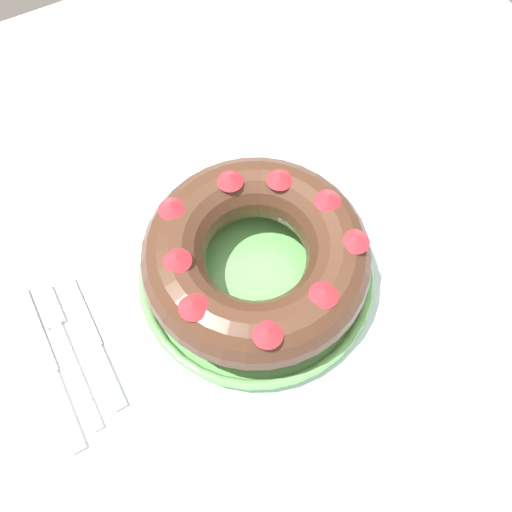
{
  "coord_description": "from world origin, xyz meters",
  "views": [
    {
      "loc": [
        -0.11,
        -0.24,
        1.31
      ],
      "look_at": [
        0.02,
        -0.01,
        0.8
      ],
      "focal_mm": 35.0,
      "sensor_mm": 36.0,
      "label": 1
    }
  ],
  "objects_px": {
    "fork": "(64,344)",
    "serving_knife": "(52,377)",
    "cake_knife": "(96,350)",
    "serving_dish": "(256,273)",
    "bundt_cake": "(256,256)"
  },
  "relations": [
    {
      "from": "serving_dish",
      "to": "cake_knife",
      "type": "distance_m",
      "value": 0.21
    },
    {
      "from": "serving_dish",
      "to": "fork",
      "type": "relative_size",
      "value": 1.53
    },
    {
      "from": "serving_knife",
      "to": "fork",
      "type": "bearing_deg",
      "value": 46.17
    },
    {
      "from": "bundt_cake",
      "to": "fork",
      "type": "height_order",
      "value": "bundt_cake"
    },
    {
      "from": "cake_knife",
      "to": "bundt_cake",
      "type": "bearing_deg",
      "value": 0.36
    },
    {
      "from": "serving_dish",
      "to": "serving_knife",
      "type": "xyz_separation_m",
      "value": [
        -0.27,
        0.0,
        -0.01
      ]
    },
    {
      "from": "fork",
      "to": "serving_knife",
      "type": "height_order",
      "value": "serving_knife"
    },
    {
      "from": "bundt_cake",
      "to": "cake_knife",
      "type": "height_order",
      "value": "bundt_cake"
    },
    {
      "from": "serving_dish",
      "to": "fork",
      "type": "height_order",
      "value": "serving_dish"
    },
    {
      "from": "cake_knife",
      "to": "serving_dish",
      "type": "bearing_deg",
      "value": 0.38
    },
    {
      "from": "serving_dish",
      "to": "serving_knife",
      "type": "relative_size",
      "value": 1.37
    },
    {
      "from": "fork",
      "to": "serving_knife",
      "type": "relative_size",
      "value": 0.9
    },
    {
      "from": "fork",
      "to": "serving_knife",
      "type": "bearing_deg",
      "value": -130.62
    },
    {
      "from": "fork",
      "to": "cake_knife",
      "type": "height_order",
      "value": "cake_knife"
    },
    {
      "from": "bundt_cake",
      "to": "serving_knife",
      "type": "relative_size",
      "value": 1.26
    }
  ]
}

